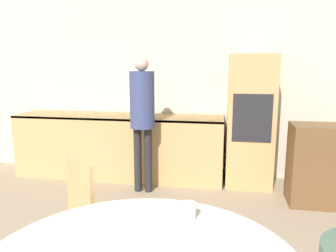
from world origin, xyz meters
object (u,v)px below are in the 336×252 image
object	(u,v)px
sideboard	(333,166)
person_standing	(142,109)
cup	(189,211)
oven_unit	(250,121)
chair_far_left	(70,222)

from	to	relation	value
sideboard	person_standing	bearing A→B (deg)	179.18
cup	person_standing	bearing A→B (deg)	110.60
oven_unit	cup	distance (m)	2.73
sideboard	chair_far_left	size ratio (longest dim) A/B	1.00
oven_unit	chair_far_left	size ratio (longest dim) A/B	1.80
sideboard	person_standing	world-z (taller)	person_standing
oven_unit	sideboard	distance (m)	1.13
oven_unit	chair_far_left	bearing A→B (deg)	-119.44
person_standing	cup	world-z (taller)	person_standing
sideboard	person_standing	size ratio (longest dim) A/B	0.57
sideboard	person_standing	xyz separation A→B (m)	(-2.26, 0.03, 0.60)
chair_far_left	cup	distance (m)	0.93
oven_unit	chair_far_left	xyz separation A→B (m)	(-1.38, -2.44, -0.34)
person_standing	cup	xyz separation A→B (m)	(0.82, -2.18, -0.26)
oven_unit	cup	world-z (taller)	oven_unit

